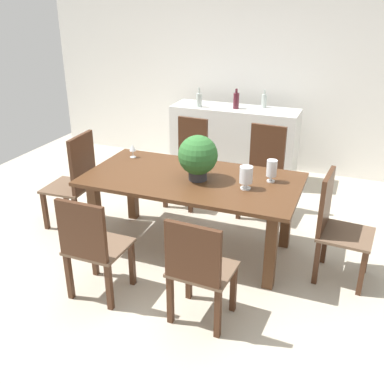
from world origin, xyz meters
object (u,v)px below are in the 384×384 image
(chair_near_left, at_px, (91,244))
(wine_glass, at_px, (133,148))
(chair_far_right, at_px, (264,167))
(dining_table, at_px, (192,189))
(chair_foot_end, at_px, (335,223))
(crystal_vase_center_near, at_px, (272,169))
(crystal_vase_left, at_px, (246,175))
(kitchen_counter, at_px, (234,143))
(wine_bottle_tall, at_px, (199,100))
(flower_centerpiece, at_px, (198,156))
(chair_near_right, at_px, (198,267))
(chair_far_left, at_px, (189,158))
(chair_head_end, at_px, (76,178))
(wine_bottle_clear, at_px, (236,100))
(wine_bottle_green, at_px, (264,101))

(chair_near_left, relative_size, wine_glass, 6.30)
(chair_near_left, bearing_deg, chair_far_right, -112.78)
(dining_table, bearing_deg, chair_near_left, -113.66)
(chair_foot_end, relative_size, crystal_vase_center_near, 4.65)
(chair_foot_end, xyz_separation_m, wine_glass, (-2.11, 0.30, 0.33))
(crystal_vase_left, bearing_deg, chair_far_right, 93.76)
(crystal_vase_left, bearing_deg, kitchen_counter, 108.81)
(chair_far_right, xyz_separation_m, wine_glass, (-1.25, -0.74, 0.31))
(dining_table, xyz_separation_m, wine_bottle_tall, (-0.62, 1.86, 0.42))
(chair_far_right, xyz_separation_m, flower_centerpiece, (-0.40, -1.07, 0.43))
(chair_near_right, bearing_deg, wine_glass, -43.80)
(flower_centerpiece, bearing_deg, wine_glass, 159.04)
(chair_far_left, bearing_deg, chair_near_left, -86.53)
(chair_foot_end, bearing_deg, chair_far_right, 44.37)
(chair_head_end, height_order, flower_centerpiece, flower_centerpiece)
(chair_far_right, bearing_deg, wine_bottle_clear, 128.64)
(chair_near_right, height_order, wine_bottle_clear, wine_bottle_clear)
(crystal_vase_left, distance_m, wine_glass, 1.37)
(wine_glass, bearing_deg, chair_far_left, 65.56)
(chair_foot_end, xyz_separation_m, wine_bottle_tall, (-1.94, 1.85, 0.53))
(chair_head_end, xyz_separation_m, wine_bottle_clear, (1.17, 1.93, 0.51))
(chair_head_end, relative_size, wine_bottle_tall, 4.10)
(wine_bottle_tall, bearing_deg, kitchen_counter, 15.37)
(chair_far_left, relative_size, wine_glass, 6.90)
(wine_bottle_tall, bearing_deg, dining_table, -71.48)
(flower_centerpiece, distance_m, crystal_vase_center_near, 0.68)
(chair_near_right, xyz_separation_m, crystal_vase_left, (0.09, 0.96, 0.38))
(wine_bottle_tall, bearing_deg, chair_far_left, -77.71)
(chair_head_end, height_order, chair_far_right, chair_head_end)
(chair_near_right, height_order, chair_far_left, chair_far_left)
(kitchen_counter, bearing_deg, wine_bottle_green, 23.07)
(chair_foot_end, distance_m, wine_bottle_clear, 2.48)
(chair_head_end, height_order, chair_near_right, chair_head_end)
(crystal_vase_left, bearing_deg, chair_near_right, -95.15)
(wine_glass, relative_size, wine_bottle_tall, 0.58)
(chair_far_left, bearing_deg, dining_table, -63.29)
(chair_far_left, height_order, wine_glass, chair_far_left)
(crystal_vase_center_near, bearing_deg, flower_centerpiece, -163.16)
(wine_bottle_green, relative_size, wine_bottle_tall, 0.91)
(flower_centerpiece, height_order, wine_bottle_green, wine_bottle_green)
(chair_head_end, bearing_deg, chair_far_left, 137.65)
(chair_near_left, bearing_deg, chair_foot_end, -148.52)
(chair_far_left, distance_m, flower_centerpiece, 1.27)
(wine_bottle_green, bearing_deg, crystal_vase_center_near, -74.91)
(chair_far_left, relative_size, chair_near_left, 1.09)
(chair_far_right, relative_size, wine_bottle_tall, 4.03)
(dining_table, bearing_deg, chair_foot_end, 0.36)
(dining_table, distance_m, wine_bottle_tall, 2.00)
(flower_centerpiece, bearing_deg, chair_head_end, 178.89)
(wine_bottle_clear, distance_m, wine_bottle_tall, 0.49)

